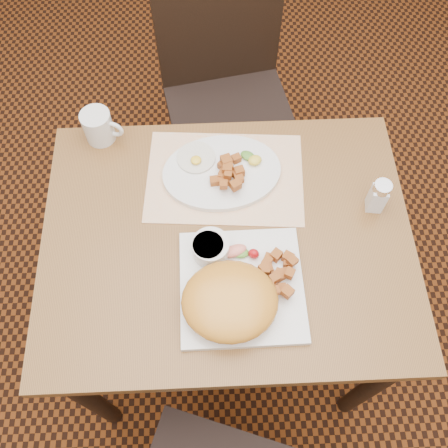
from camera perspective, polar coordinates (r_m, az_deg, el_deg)
The scene contains 15 objects.
ground at distance 1.91m, azimuth 0.25°, elevation -11.54°, with size 8.00×8.00×0.00m, color black.
table at distance 1.31m, azimuth 0.35°, elevation -3.57°, with size 0.90×0.70×0.75m.
chair_far at distance 1.78m, azimuth 0.25°, elevation 15.67°, with size 0.49×0.50×0.97m.
placemat at distance 1.29m, azimuth 0.10°, elevation 5.36°, with size 0.40×0.28×0.00m, color white.
plate_square at distance 1.15m, azimuth 2.04°, elevation -7.14°, with size 0.28×0.28×0.02m, color silver.
plate_oval at distance 1.29m, azimuth -0.26°, elevation 5.93°, with size 0.30×0.23×0.02m, color silver, non-canonical shape.
hollandaise_mound at distance 1.09m, azimuth 0.57°, elevation -8.81°, with size 0.21×0.19×0.08m.
ramekin at distance 1.15m, azimuth -1.55°, elevation -2.72°, with size 0.09×0.09×0.05m.
garnish_sq at distance 1.16m, azimuth 1.85°, elevation -3.20°, with size 0.09×0.05×0.03m.
fried_egg at distance 1.30m, azimuth -3.21°, elevation 7.56°, with size 0.10×0.10×0.02m.
garnish_ov at distance 1.29m, azimuth 3.23°, elevation 7.49°, with size 0.06×0.06×0.02m.
salt_shaker at distance 1.26m, azimuth 17.21°, elevation 3.10°, with size 0.05×0.05×0.10m.
coffee_mug at distance 1.37m, azimuth -14.10°, elevation 10.76°, with size 0.11×0.08×0.09m.
home_fries_sq at distance 1.14m, azimuth 5.94°, elevation -5.85°, with size 0.11×0.13×0.04m.
home_fries_ov at distance 1.26m, azimuth 0.52°, elevation 5.83°, with size 0.09×0.12×0.04m.
Camera 1 is at (-0.03, -0.54, 1.83)m, focal length 40.00 mm.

